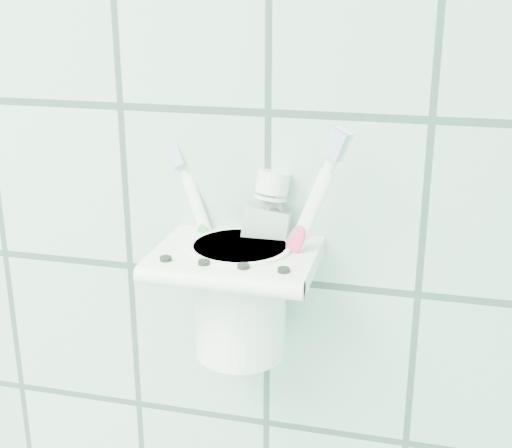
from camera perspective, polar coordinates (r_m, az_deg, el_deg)
holder_bracket at (r=0.60m, az=-1.60°, el=-2.89°), size 0.13×0.11×0.04m
cup at (r=0.61m, az=-1.26°, el=-5.72°), size 0.09×0.09×0.10m
toothbrush_pink at (r=0.61m, az=-1.27°, el=-1.32°), size 0.07×0.05×0.18m
toothbrush_blue at (r=0.58m, az=-2.34°, el=-0.33°), size 0.06×0.09×0.21m
toothbrush_orange at (r=0.60m, az=-0.01°, el=-0.52°), size 0.07×0.02×0.20m
toothpaste_tube at (r=0.61m, az=-0.62°, el=-1.85°), size 0.05×0.04×0.16m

